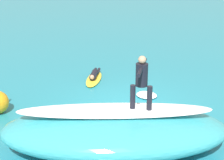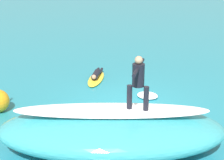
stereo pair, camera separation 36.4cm
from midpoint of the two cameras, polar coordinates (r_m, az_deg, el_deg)
The scene contains 9 objects.
ground_plane at distance 12.54m, azimuth 3.05°, elevation -4.28°, with size 120.00×120.00×0.00m, color teal.
wave_crest at distance 9.79m, azimuth 0.98°, elevation -7.97°, with size 6.09×2.83×1.10m, color teal.
wave_foam_lip at distance 9.53m, azimuth 1.00°, elevation -4.83°, with size 5.17×0.99×0.08m, color white.
surfboard_riding at distance 9.56m, azimuth 5.11°, elevation -4.84°, with size 1.90×0.53×0.07m, color silver.
surfer_riding at distance 9.23m, azimuth 5.28°, elevation 0.14°, with size 0.58×1.38×1.45m.
surfboard_paddling at distance 15.10m, azimuth -1.84°, elevation 0.22°, with size 2.00×0.57×0.10m, color yellow.
surfer_paddling at distance 15.16m, azimuth -1.77°, elevation 0.97°, with size 0.42×1.56×0.28m.
foam_patch_near at distance 10.23m, azimuth 0.06°, elevation -9.88°, with size 0.56×0.42×0.09m, color white.
foam_patch_mid at distance 13.41m, azimuth 6.38°, elevation -2.43°, with size 0.79×0.71×0.12m, color white.
Camera 2 is at (-2.46, 11.17, 5.12)m, focal length 58.11 mm.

